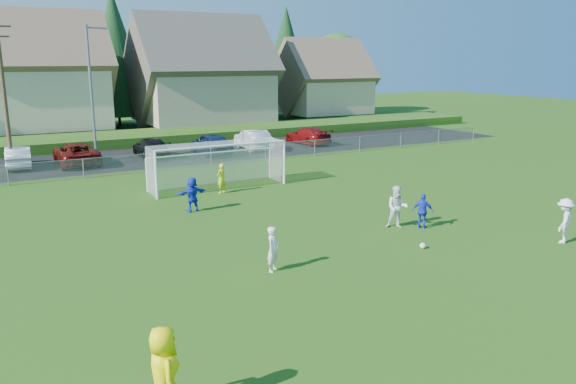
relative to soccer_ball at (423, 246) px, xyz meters
name	(u,v)px	position (x,y,z in m)	size (l,w,h in m)	color
ground	(414,289)	(-2.82, -2.74, -0.11)	(160.00, 160.00, 0.00)	#193D0C
asphalt_lot	(157,156)	(-2.82, 24.76, -0.10)	(60.00, 60.00, 0.00)	black
grass_embankment	(131,138)	(-2.82, 32.26, 0.29)	(70.00, 6.00, 0.80)	#1E420F
soccer_ball	(423,246)	(0.00, 0.00, 0.00)	(0.22, 0.22, 0.22)	white
referee	(164,374)	(-11.41, -5.26, 0.87)	(0.95, 0.62, 1.95)	#FFEA05
player_white_a	(273,249)	(-5.92, 0.71, 0.65)	(0.56, 0.37, 1.53)	white
player_white_b	(397,207)	(0.86, 2.55, 0.78)	(0.87, 0.68, 1.78)	white
player_white_c	(564,221)	(5.19, -2.06, 0.76)	(1.12, 0.65, 1.74)	white
player_blue_a	(423,211)	(1.77, 1.99, 0.62)	(0.86, 0.36, 1.46)	#152CCB
player_blue_b	(192,194)	(-5.70, 9.15, 0.70)	(1.50, 0.48, 1.62)	#152CCB
goalkeeper	(221,178)	(-3.12, 11.91, 0.67)	(0.57, 0.37, 1.57)	yellow
car_b	(18,157)	(-11.89, 24.81, 0.59)	(1.48, 4.23, 1.39)	silver
car_c	(76,153)	(-8.44, 24.21, 0.63)	(2.46, 5.33, 1.48)	#590F0A
car_d	(151,148)	(-3.25, 24.70, 0.57)	(1.90, 4.68, 1.36)	black
car_e	(211,144)	(0.93, 23.64, 0.69)	(1.88, 4.68, 1.59)	#142448
car_f	(253,140)	(4.58, 24.13, 0.67)	(1.66, 4.76, 1.57)	silver
car_g	(308,136)	(9.84, 24.63, 0.57)	(1.92, 4.72, 1.37)	maroon
soccer_goal	(216,158)	(-2.82, 13.30, 1.52)	(7.42, 1.90, 2.50)	white
chainlink_fence	(182,159)	(-2.82, 19.26, 0.52)	(52.06, 0.06, 1.20)	gray
streetlight	(92,91)	(-7.27, 23.26, 4.73)	(1.38, 0.18, 9.00)	slate
utility_pole	(3,88)	(-12.32, 24.26, 5.04)	(1.60, 0.26, 10.00)	#473321
houses_row	(128,54)	(-0.85, 39.72, 7.22)	(53.90, 11.45, 13.27)	tan
tree_row	(104,58)	(-1.78, 45.99, 6.80)	(65.98, 12.36, 13.80)	#382616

